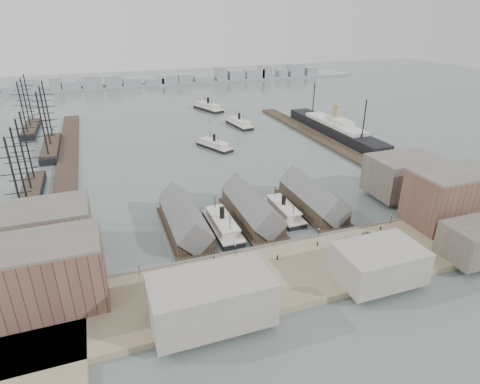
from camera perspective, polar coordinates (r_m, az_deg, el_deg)
name	(u,v)px	position (r m, az deg, el deg)	size (l,w,h in m)	color
ground	(269,241)	(140.57, 4.20, -7.01)	(900.00, 900.00, 0.00)	#505D59
quay	(296,271)	(125.14, 7.96, -11.08)	(180.00, 30.00, 2.00)	#88775B
seawall	(276,246)	(135.97, 5.10, -7.67)	(180.00, 1.20, 2.30)	#59544C
west_wharf	(67,166)	(221.83, -23.35, 3.35)	(10.00, 220.00, 1.60)	#2D231C
east_wharf	(328,143)	(247.52, 12.44, 6.89)	(10.00, 180.00, 1.60)	#2D231C
ferry_shed_west	(184,220)	(145.34, -7.92, -3.96)	(14.00, 42.00, 12.60)	#2D231C
ferry_shed_center	(252,209)	(151.86, 1.69, -2.40)	(14.00, 42.00, 12.60)	#2D231C
ferry_shed_east	(312,199)	(162.33, 10.26, -0.95)	(14.00, 42.00, 12.60)	#2D231C
warehouse_west_front	(39,277)	(116.89, -26.66, -10.71)	(32.00, 18.00, 18.00)	brown
warehouse_west_back	(49,229)	(143.63, -25.55, -4.73)	(26.00, 20.00, 14.00)	#60564C
warehouse_east_front	(451,198)	(163.48, 27.85, -0.72)	(30.00, 18.00, 19.00)	brown
warehouse_east_back	(403,176)	(182.77, 22.21, 2.17)	(28.00, 20.00, 15.00)	#60564C
street_bldg_center	(379,263)	(123.48, 19.13, -9.53)	(24.00, 16.00, 10.00)	gray
street_bldg_west	(211,299)	(102.91, -4.10, -14.98)	(30.00, 16.00, 12.00)	gray
street_bldg_east	(474,242)	(145.50, 30.37, -6.09)	(18.00, 14.00, 11.00)	#60564C
lamp_post_far_w	(139,267)	(122.95, -14.22, -10.29)	(0.44, 0.44, 3.92)	black
lamp_post_near_w	(235,248)	(127.80, -0.69, -7.97)	(0.44, 0.44, 3.92)	black
lamp_post_near_e	(319,232)	(139.10, 11.12, -5.56)	(0.44, 0.44, 3.92)	black
lamp_post_far_e	(391,218)	(155.45, 20.72, -3.41)	(0.44, 0.44, 3.92)	black
far_shore	(140,82)	(451.01, -14.00, 14.96)	(500.00, 40.00, 15.72)	gray
ferry_docked_west	(222,225)	(145.85, -2.53, -4.66)	(8.29, 27.63, 9.87)	black
ferry_docked_east	(283,210)	(157.26, 6.18, -2.57)	(7.62, 25.40, 9.07)	black
ferry_open_near	(214,145)	(233.47, -3.66, 6.69)	(16.91, 25.91, 8.93)	black
ferry_open_mid	(239,123)	(279.25, -0.11, 9.77)	(11.81, 28.17, 9.76)	black
ferry_open_far	(208,107)	(327.42, -4.53, 11.95)	(18.72, 31.44, 10.77)	black
sailing_ship_near	(30,197)	(187.89, -27.69, -0.62)	(8.22, 56.64, 33.80)	black
sailing_ship_mid	(51,147)	(252.54, -25.29, 5.87)	(8.84, 51.08, 36.35)	black
sailing_ship_far	(31,128)	(300.59, -27.59, 8.11)	(8.41, 46.72, 34.57)	black
ocean_steamer	(335,128)	(266.68, 13.32, 8.83)	(13.39, 97.81, 19.56)	black
tram	(374,242)	(140.00, 18.53, -6.73)	(3.85, 9.67, 3.35)	black
horse_cart_left	(188,282)	(117.64, -7.34, -12.58)	(4.79, 2.67, 1.52)	black
horse_cart_center	(247,274)	(119.76, 1.00, -11.58)	(4.76, 3.47, 1.57)	black
horse_cart_right	(366,255)	(134.11, 17.49, -8.53)	(4.74, 2.97, 1.44)	black
pedestrian_0	(159,280)	(119.57, -11.42, -12.19)	(0.61, 0.45, 1.68)	black
pedestrian_1	(156,304)	(111.37, -11.83, -15.38)	(0.84, 0.66, 1.73)	black
pedestrian_2	(214,259)	(126.17, -3.75, -9.51)	(1.12, 0.64, 1.73)	black
pedestrian_3	(233,289)	(114.10, -0.97, -13.66)	(0.97, 0.40, 1.65)	black
pedestrian_4	(277,257)	(127.40, 5.35, -9.23)	(0.78, 0.51, 1.59)	black
pedestrian_5	(339,253)	(132.49, 13.87, -8.46)	(0.60, 0.44, 1.63)	black
pedestrian_6	(338,242)	(138.64, 13.74, -6.86)	(0.78, 0.61, 1.61)	black
pedestrian_7	(405,255)	(137.93, 22.36, -8.30)	(1.12, 0.64, 1.73)	black
pedestrian_8	(380,228)	(150.66, 19.35, -4.92)	(0.97, 0.40, 1.66)	black
pedestrian_9	(462,239)	(155.45, 29.07, -5.86)	(0.81, 0.53, 1.66)	black
pedestrian_10	(318,244)	(135.88, 11.00, -7.24)	(0.84, 0.65, 1.73)	black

